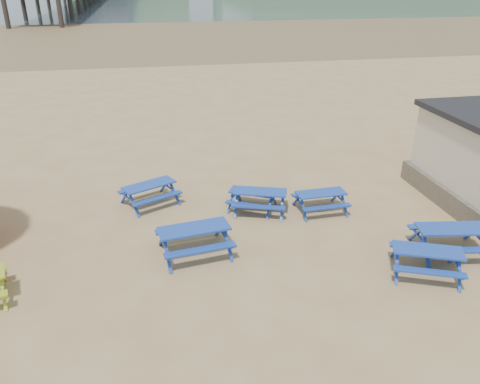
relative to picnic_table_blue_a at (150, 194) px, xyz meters
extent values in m
plane|color=tan|center=(2.99, -3.25, -0.38)|extent=(400.00, 400.00, 0.00)
plane|color=brown|center=(2.99, 51.75, -0.37)|extent=(400.00, 400.00, 0.00)
cube|color=navy|center=(0.00, 0.00, 0.35)|extent=(1.92, 1.41, 0.05)
cube|color=navy|center=(-0.26, 0.54, 0.07)|extent=(1.72, 1.01, 0.05)
cube|color=navy|center=(0.26, -0.54, 0.07)|extent=(1.72, 1.01, 0.05)
cube|color=navy|center=(3.42, -1.05, 0.26)|extent=(1.66, 1.28, 0.04)
cube|color=navy|center=(3.68, -0.60, 0.01)|extent=(1.47, 0.94, 0.04)
cube|color=navy|center=(3.17, -1.51, 0.01)|extent=(1.47, 0.94, 0.04)
cube|color=navy|center=(5.63, -1.68, 0.30)|extent=(1.68, 0.70, 0.05)
cube|color=navy|center=(5.61, -1.13, 0.04)|extent=(1.67, 0.29, 0.05)
cube|color=navy|center=(5.65, -2.23, 0.04)|extent=(1.67, 0.29, 0.05)
cube|color=navy|center=(1.18, -3.49, 0.44)|extent=(2.09, 1.05, 0.06)
cube|color=navy|center=(1.09, -2.82, 0.12)|extent=(2.02, 0.55, 0.06)
cube|color=navy|center=(1.27, -4.15, 0.12)|extent=(2.02, 0.55, 0.06)
cube|color=navy|center=(7.11, -5.70, 0.35)|extent=(1.91, 1.34, 0.05)
cube|color=navy|center=(7.35, -5.15, 0.07)|extent=(1.74, 0.92, 0.05)
cube|color=navy|center=(6.88, -6.25, 0.07)|extent=(1.74, 0.92, 0.05)
cube|color=navy|center=(8.36, -4.90, 0.42)|extent=(2.07, 1.08, 0.05)
cube|color=navy|center=(8.47, -4.26, 0.12)|extent=(1.99, 0.59, 0.05)
cube|color=navy|center=(8.25, -5.55, 0.12)|extent=(1.99, 0.59, 0.05)
ellipsoid|color=#2D4C1E|center=(92.99, 226.75, -10.38)|extent=(264.00, 144.00, 108.00)
cube|color=navy|center=(3.64, -1.26, 0.34)|extent=(1.89, 1.22, 0.05)
cube|color=navy|center=(3.83, -0.70, 0.06)|extent=(1.75, 0.80, 0.05)
cube|color=navy|center=(3.45, -1.81, 0.06)|extent=(1.75, 0.80, 0.05)
camera|label=1|loc=(0.20, -15.00, 6.97)|focal=35.00mm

